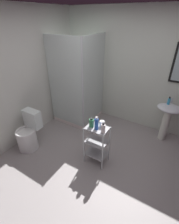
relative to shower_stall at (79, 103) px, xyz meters
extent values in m
cube|color=#9A9292|center=(1.21, -1.22, -0.47)|extent=(4.20, 4.20, 0.02)
cube|color=silver|center=(1.21, 0.63, 0.79)|extent=(4.20, 0.10, 2.50)
cube|color=silver|center=(-0.64, -1.22, 0.79)|extent=(0.10, 4.20, 2.50)
cube|color=white|center=(-0.10, 0.10, -0.41)|extent=(0.90, 0.90, 0.10)
cube|color=silver|center=(-0.10, -0.35, 0.59)|extent=(0.90, 0.02, 1.90)
cube|color=silver|center=(0.35, 0.10, 0.59)|extent=(0.02, 0.90, 1.90)
cylinder|color=silver|center=(0.35, -0.35, 0.59)|extent=(0.04, 0.04, 1.90)
cylinder|color=silver|center=(-0.10, 0.10, -0.36)|extent=(0.08, 0.08, 0.00)
cylinder|color=white|center=(1.95, 0.30, -0.12)|extent=(0.15, 0.15, 0.68)
ellipsoid|color=white|center=(1.95, 0.30, 0.28)|extent=(0.46, 0.37, 0.13)
cylinder|color=silver|center=(1.95, 0.42, 0.40)|extent=(0.03, 0.03, 0.10)
cylinder|color=white|center=(-0.27, -1.41, -0.26)|extent=(0.37, 0.37, 0.40)
torus|color=white|center=(-0.27, -1.41, -0.05)|extent=(0.37, 0.37, 0.04)
cube|color=white|center=(-0.27, -1.20, 0.12)|extent=(0.35, 0.17, 0.36)
cylinder|color=silver|center=(0.87, -1.13, -0.09)|extent=(0.02, 0.02, 0.74)
cylinder|color=silver|center=(1.23, -1.13, -0.09)|extent=(0.02, 0.02, 0.74)
cylinder|color=silver|center=(0.87, -0.87, -0.09)|extent=(0.02, 0.02, 0.74)
cylinder|color=silver|center=(1.23, -0.87, -0.09)|extent=(0.02, 0.02, 0.74)
cube|color=#99999E|center=(1.05, -1.00, -0.28)|extent=(0.36, 0.26, 0.02)
cube|color=#99999E|center=(1.05, -1.00, -0.01)|extent=(0.36, 0.26, 0.02)
cube|color=#99999E|center=(1.05, -1.00, 0.27)|extent=(0.36, 0.26, 0.02)
cylinder|color=#389ED1|center=(1.90, 0.32, 0.41)|extent=(0.05, 0.05, 0.13)
cylinder|color=black|center=(1.90, 0.32, 0.49)|extent=(0.03, 0.03, 0.03)
cylinder|color=blue|center=(1.05, -1.03, 0.37)|extent=(0.06, 0.06, 0.19)
cylinder|color=white|center=(1.05, -1.03, 0.48)|extent=(0.03, 0.03, 0.04)
cylinder|color=#378B57|center=(0.95, -1.01, 0.34)|extent=(0.08, 0.08, 0.13)
cylinder|color=black|center=(0.95, -1.01, 0.42)|extent=(0.04, 0.04, 0.03)
cylinder|color=white|center=(1.18, -1.06, 0.35)|extent=(0.07, 0.07, 0.15)
cylinder|color=#333338|center=(1.18, -1.06, 0.44)|extent=(0.04, 0.04, 0.04)
cylinder|color=silver|center=(1.09, -0.92, 0.33)|extent=(0.08, 0.08, 0.10)
camera|label=1|loc=(2.05, -2.87, 1.84)|focal=26.09mm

